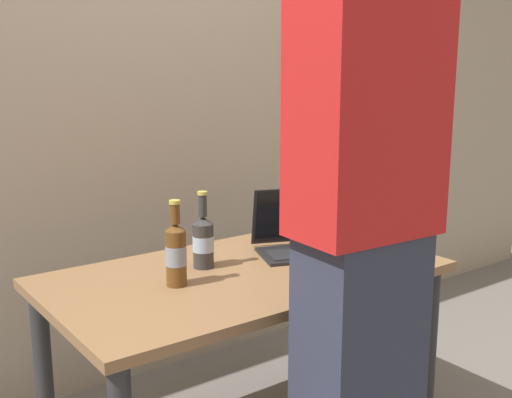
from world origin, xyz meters
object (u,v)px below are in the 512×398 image
beer_bottle_amber (175,252)px  laptop (296,237)px  beer_bottle_green (203,240)px  person_figure (363,247)px

beer_bottle_amber → laptop: bearing=6.4°
laptop → beer_bottle_amber: beer_bottle_amber is taller
beer_bottle_green → beer_bottle_amber: beer_bottle_amber is taller
beer_bottle_green → person_figure: bearing=-82.8°
beer_bottle_green → person_figure: 0.71m
person_figure → beer_bottle_green: bearing=97.2°
beer_bottle_amber → person_figure: size_ratio=0.16×
laptop → beer_bottle_green: (-0.40, 0.04, 0.04)m
beer_bottle_amber → person_figure: person_figure is taller
laptop → person_figure: (-0.31, -0.65, 0.17)m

